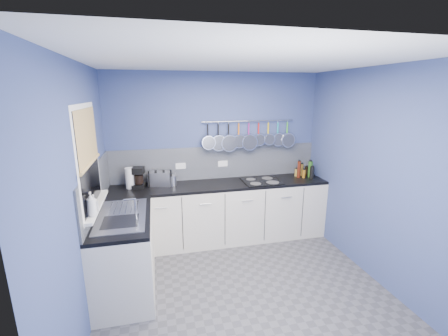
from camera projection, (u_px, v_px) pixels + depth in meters
name	position (u px, v px, depth m)	size (l,w,h in m)	color
floor	(243.00, 287.00, 3.47)	(3.20, 3.00, 0.02)	#47474C
ceiling	(247.00, 59.00, 2.85)	(3.20, 3.00, 0.02)	white
wall_back	(216.00, 156.00, 4.59)	(3.20, 0.02, 2.50)	#364375
wall_front	(320.00, 261.00, 1.74)	(3.20, 0.02, 2.50)	#364375
wall_left	(81.00, 196.00, 2.81)	(0.02, 3.00, 2.50)	#364375
wall_right	(375.00, 175.00, 3.52)	(0.02, 3.00, 2.50)	#364375
backsplash_back	(216.00, 163.00, 4.59)	(3.20, 0.02, 0.50)	slate
backsplash_left	(96.00, 187.00, 3.40)	(0.02, 1.80, 0.50)	slate
cabinet_run_back	(220.00, 213.00, 4.50)	(3.20, 0.60, 0.86)	beige
worktop_back	(220.00, 185.00, 4.39)	(3.20, 0.60, 0.04)	black
cabinet_run_left	(126.00, 254.00, 3.36)	(0.60, 1.20, 0.86)	beige
worktop_left	(122.00, 217.00, 3.25)	(0.60, 1.20, 0.04)	black
window_frame	(88.00, 159.00, 3.02)	(0.01, 1.00, 1.10)	white
window_glass	(89.00, 159.00, 3.02)	(0.01, 0.90, 1.00)	black
bamboo_blind	(87.00, 137.00, 2.97)	(0.01, 0.90, 0.55)	tan
window_sill	(96.00, 206.00, 3.16)	(0.10, 0.98, 0.03)	white
sink_unit	(122.00, 215.00, 3.24)	(0.50, 0.95, 0.01)	silver
mixer_tap	(136.00, 209.00, 3.08)	(0.12, 0.08, 0.26)	silver
socket_left	(181.00, 166.00, 4.46)	(0.15, 0.01, 0.09)	white
socket_right	(223.00, 164.00, 4.61)	(0.15, 0.01, 0.09)	white
pot_rail	(249.00, 121.00, 4.51)	(0.02, 0.02, 1.45)	silver
soap_bottle_a	(91.00, 204.00, 2.83)	(0.09, 0.09, 0.24)	white
soap_bottle_b	(94.00, 203.00, 2.95)	(0.08, 0.08, 0.17)	white
paper_towel	(130.00, 178.00, 4.14)	(0.13, 0.13, 0.29)	white
coffee_maker	(139.00, 178.00, 4.15)	(0.16, 0.18, 0.29)	black
toaster	(160.00, 178.00, 4.28)	(0.31, 0.18, 0.20)	silver
canister	(173.00, 181.00, 4.28)	(0.10, 0.10, 0.14)	silver
hob	(262.00, 181.00, 4.47)	(0.55, 0.49, 0.01)	black
pan_0	(208.00, 136.00, 4.41)	(0.21, 0.11, 0.40)	silver
pan_1	(218.00, 136.00, 4.45)	(0.24, 0.08, 0.43)	silver
pan_2	(229.00, 137.00, 4.49)	(0.26, 0.09, 0.45)	silver
pan_3	(239.00, 135.00, 4.51)	(0.21, 0.10, 0.40)	silver
pan_4	(249.00, 136.00, 4.55)	(0.25, 0.10, 0.44)	silver
pan_5	(259.00, 133.00, 4.58)	(0.19, 0.09, 0.38)	silver
pan_6	(268.00, 133.00, 4.62)	(0.18, 0.10, 0.37)	silver
pan_7	(278.00, 133.00, 4.65)	(0.21, 0.08, 0.40)	silver
pan_8	(287.00, 134.00, 4.69)	(0.23, 0.09, 0.42)	silver
condiment_0	(306.00, 171.00, 4.80)	(0.06, 0.06, 0.14)	black
condiment_1	(302.00, 170.00, 4.77)	(0.06, 0.06, 0.19)	brown
condiment_2	(296.00, 173.00, 4.75)	(0.06, 0.06, 0.12)	olive
condiment_3	(310.00, 169.00, 4.69)	(0.07, 0.07, 0.25)	#265919
condiment_4	(304.00, 174.00, 4.67)	(0.05, 0.05, 0.13)	#8C5914
condiment_5	(299.00, 169.00, 4.65)	(0.05, 0.05, 0.26)	#4C190C
condiment_6	(312.00, 173.00, 4.60)	(0.07, 0.07, 0.19)	black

